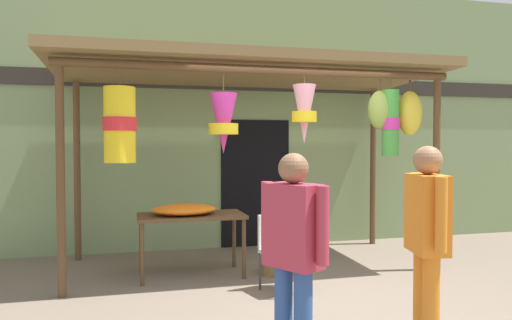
% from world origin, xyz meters
% --- Properties ---
extents(ground_plane, '(30.00, 30.00, 0.00)m').
position_xyz_m(ground_plane, '(0.00, 0.00, 0.00)').
color(ground_plane, '#756656').
extents(shop_facade, '(12.52, 0.29, 4.16)m').
position_xyz_m(shop_facade, '(0.00, 2.58, 2.08)').
color(shop_facade, '#7A9360').
rests_on(shop_facade, ground_plane).
extents(market_stall_canopy, '(5.02, 2.19, 2.71)m').
position_xyz_m(market_stall_canopy, '(-0.30, 1.12, 2.40)').
color(market_stall_canopy, brown).
rests_on(market_stall_canopy, ground_plane).
extents(display_table, '(1.30, 0.67, 0.76)m').
position_xyz_m(display_table, '(-1.15, 0.93, 0.68)').
color(display_table, brown).
rests_on(display_table, ground_plane).
extents(flower_heap_on_table, '(0.78, 0.54, 0.13)m').
position_xyz_m(flower_heap_on_table, '(-1.22, 0.89, 0.83)').
color(flower_heap_on_table, orange).
rests_on(flower_heap_on_table, display_table).
extents(folding_chair, '(0.49, 0.49, 0.84)m').
position_xyz_m(folding_chair, '(-0.28, 0.10, 0.50)').
color(folding_chair, beige).
rests_on(folding_chair, ground_plane).
extents(wicker_basket_by_table, '(0.41, 0.41, 0.20)m').
position_xyz_m(wicker_basket_by_table, '(-0.11, 0.77, 0.10)').
color(wicker_basket_by_table, olive).
rests_on(wicker_basket_by_table, ground_plane).
extents(vendor_in_orange, '(0.30, 0.58, 1.61)m').
position_xyz_m(vendor_in_orange, '(0.32, -1.78, 0.95)').
color(vendor_in_orange, orange).
rests_on(vendor_in_orange, ground_plane).
extents(customer_foreground, '(0.39, 0.52, 1.57)m').
position_xyz_m(customer_foreground, '(-0.78, -1.85, 0.92)').
color(customer_foreground, '#2D5193').
rests_on(customer_foreground, ground_plane).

